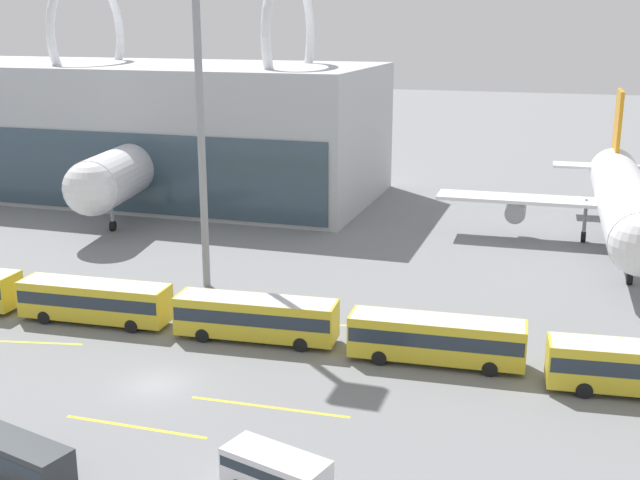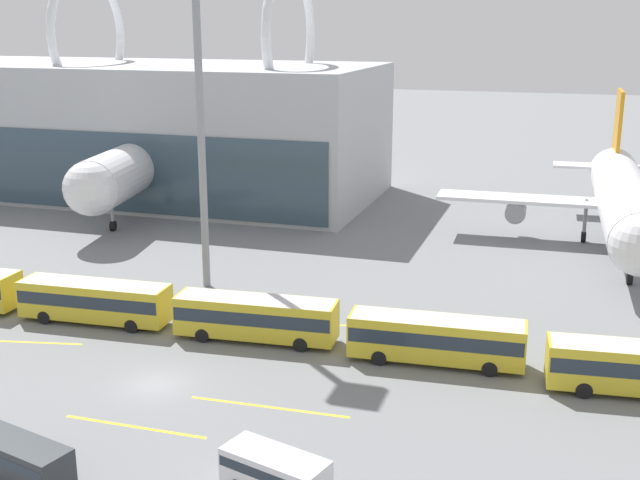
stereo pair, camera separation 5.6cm
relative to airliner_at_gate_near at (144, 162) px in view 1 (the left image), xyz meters
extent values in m
plane|color=slate|center=(24.76, -42.82, -5.59)|extent=(440.00, 440.00, 0.00)
cube|color=#B2B7BC|center=(-26.06, 8.87, 2.67)|extent=(102.24, 25.79, 16.54)
torus|color=white|center=(-12.28, 8.87, 14.45)|extent=(1.10, 16.69, 16.69)
torus|color=white|center=(15.26, 8.87, 14.45)|extent=(1.10, 16.69, 16.69)
cylinder|color=white|center=(0.11, -0.62, 0.06)|extent=(10.88, 30.87, 5.61)
sphere|color=white|center=(2.79, -15.56, 0.06)|extent=(5.49, 5.49, 5.49)
cone|color=white|center=(-2.57, 14.32, 0.06)|extent=(6.42, 7.50, 5.33)
cube|color=white|center=(-0.22, 1.20, -0.92)|extent=(34.77, 10.10, 0.35)
cylinder|color=gray|center=(9.32, 2.91, -2.34)|extent=(2.93, 3.98, 2.33)
cylinder|color=gray|center=(-9.75, -0.51, -2.34)|extent=(2.93, 3.98, 2.33)
cube|color=#19724C|center=(-2.44, 13.59, 4.42)|extent=(1.26, 4.92, 7.04)
cube|color=white|center=(-2.44, 13.59, 0.62)|extent=(14.91, 5.72, 0.28)
cylinder|color=gray|center=(1.91, -10.64, -2.77)|extent=(0.36, 0.36, 4.55)
cylinder|color=black|center=(1.91, -10.64, -5.04)|extent=(0.64, 1.16, 1.10)
cylinder|color=gray|center=(3.37, 1.85, -2.77)|extent=(0.36, 0.36, 4.55)
cylinder|color=black|center=(3.37, 1.85, -5.04)|extent=(0.64, 1.16, 1.10)
cylinder|color=gray|center=(-3.80, 0.56, -2.77)|extent=(0.36, 0.36, 4.55)
cylinder|color=black|center=(-3.80, 0.56, -5.04)|extent=(0.64, 1.16, 1.10)
cylinder|color=white|center=(53.42, -1.93, -0.57)|extent=(6.26, 33.25, 5.16)
cone|color=white|center=(52.87, 14.61, -0.57)|extent=(5.14, 7.43, 4.90)
cube|color=white|center=(53.35, 0.09, -1.48)|extent=(36.61, 5.26, 0.35)
cylinder|color=gray|center=(43.14, -0.25, -2.77)|extent=(2.19, 3.19, 2.09)
cube|color=orange|center=(52.90, 13.81, 4.45)|extent=(0.60, 5.95, 8.49)
cube|color=white|center=(52.90, 13.81, -0.06)|extent=(13.52, 3.65, 0.28)
cylinder|color=gray|center=(53.79, -13.02, -3.07)|extent=(0.36, 0.36, 3.95)
cylinder|color=black|center=(53.79, -13.02, -5.04)|extent=(0.49, 1.11, 1.10)
cylinder|color=gray|center=(50.00, -0.02, -3.07)|extent=(0.36, 0.36, 3.95)
cylinder|color=black|center=(50.00, -0.02, -5.04)|extent=(0.49, 1.11, 1.10)
cylinder|color=black|center=(6.02, -33.70, -5.09)|extent=(1.01, 0.34, 1.00)
cube|color=gold|center=(15.26, -34.63, -3.86)|extent=(11.60, 3.38, 2.71)
cube|color=#232D38|center=(15.26, -34.63, -3.59)|extent=(11.38, 3.39, 0.95)
cube|color=silver|center=(15.26, -34.63, -2.57)|extent=(11.26, 3.28, 0.12)
cylinder|color=black|center=(18.74, -33.17, -5.09)|extent=(1.02, 0.36, 1.00)
cylinder|color=black|center=(18.89, -35.67, -5.09)|extent=(1.02, 0.36, 1.00)
cylinder|color=black|center=(11.64, -33.59, -5.09)|extent=(1.02, 0.36, 1.00)
cylinder|color=black|center=(11.79, -36.09, -5.09)|extent=(1.02, 0.36, 1.00)
cube|color=gold|center=(28.01, -34.21, -3.86)|extent=(11.64, 3.58, 2.71)
cube|color=#232D38|center=(28.01, -34.21, -3.59)|extent=(11.41, 3.59, 0.95)
cube|color=silver|center=(28.01, -34.21, -2.57)|extent=(11.29, 3.47, 0.12)
cylinder|color=black|center=(31.45, -32.69, -5.09)|extent=(1.02, 0.38, 1.00)
cylinder|color=black|center=(31.65, -35.19, -5.09)|extent=(1.02, 0.38, 1.00)
cylinder|color=black|center=(24.37, -33.24, -5.09)|extent=(1.02, 0.38, 1.00)
cylinder|color=black|center=(24.56, -35.74, -5.09)|extent=(1.02, 0.38, 1.00)
cube|color=gold|center=(40.75, -34.25, -3.86)|extent=(11.61, 3.43, 2.71)
cube|color=#232D38|center=(40.75, -34.25, -3.59)|extent=(11.39, 3.45, 0.95)
cube|color=silver|center=(40.75, -34.25, -2.57)|extent=(11.26, 3.33, 0.12)
cylinder|color=black|center=(44.22, -32.78, -5.09)|extent=(1.02, 0.36, 1.00)
cylinder|color=black|center=(44.38, -35.28, -5.09)|extent=(1.02, 0.36, 1.00)
cylinder|color=black|center=(37.12, -33.23, -5.09)|extent=(1.02, 0.36, 1.00)
cylinder|color=black|center=(37.28, -35.73, -5.09)|extent=(1.02, 0.36, 1.00)
cylinder|color=black|center=(49.83, -34.15, -5.09)|extent=(1.03, 0.40, 1.00)
cylinder|color=black|center=(50.09, -36.65, -5.09)|extent=(1.03, 0.40, 1.00)
cube|color=silver|center=(36.03, -51.57, -4.43)|extent=(5.64, 3.47, 1.73)
cube|color=#232D38|center=(36.03, -51.57, -4.15)|extent=(5.49, 3.45, 0.52)
cylinder|color=black|center=(34.84, -50.19, -5.24)|extent=(0.73, 0.40, 0.70)
cube|color=#2D3338|center=(23.90, -54.44, -4.37)|extent=(5.86, 3.24, 1.85)
cube|color=#232D38|center=(23.90, -54.44, -4.08)|extent=(5.70, 3.22, 0.55)
cylinder|color=black|center=(25.68, -53.92, -5.24)|extent=(0.73, 0.38, 0.70)
cylinder|color=black|center=(22.56, -53.15, -5.24)|extent=(0.73, 0.38, 0.70)
cylinder|color=gray|center=(19.48, -24.36, 9.67)|extent=(0.63, 0.63, 30.54)
cube|color=yellow|center=(34.41, -29.19, -5.59)|extent=(6.08, 2.33, 0.01)
cube|color=yellow|center=(11.48, -39.78, -5.59)|extent=(10.55, 2.47, 0.01)
cube|color=yellow|center=(26.29, -47.95, -5.59)|extent=(8.71, 0.38, 0.01)
cube|color=yellow|center=(32.55, -43.47, -5.59)|extent=(9.75, 0.67, 0.01)
camera|label=1|loc=(48.28, -83.14, 16.27)|focal=45.00mm
camera|label=2|loc=(48.34, -83.12, 16.27)|focal=45.00mm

